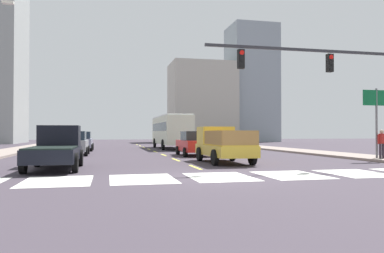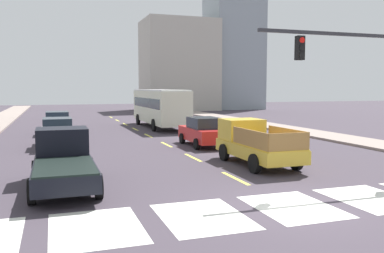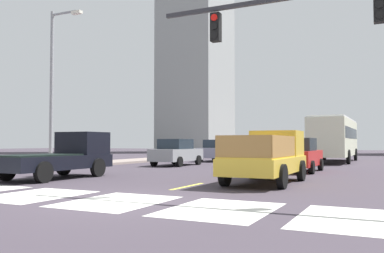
{
  "view_description": "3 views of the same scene",
  "coord_description": "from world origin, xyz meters",
  "px_view_note": "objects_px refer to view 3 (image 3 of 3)",
  "views": [
    {
      "loc": [
        -4.03,
        -13.26,
        1.61
      ],
      "look_at": [
        2.68,
        16.57,
        2.12
      ],
      "focal_mm": 35.45,
      "sensor_mm": 36.0,
      "label": 1
    },
    {
      "loc": [
        -6.57,
        -10.13,
        3.45
      ],
      "look_at": [
        -0.17,
        8.65,
        1.59
      ],
      "focal_mm": 38.42,
      "sensor_mm": 36.0,
      "label": 2
    },
    {
      "loc": [
        6.25,
        -8.55,
        1.48
      ],
      "look_at": [
        -1.62,
        7.69,
        2.2
      ],
      "focal_mm": 38.45,
      "sensor_mm": 36.0,
      "label": 3
    }
  ],
  "objects_px": {
    "pickup_stakebed": "(269,157)",
    "sedan_mid": "(218,150)",
    "city_bus": "(334,137)",
    "sedan_near_right": "(298,155)",
    "pickup_dark": "(64,156)",
    "sedan_near_left": "(177,152)",
    "streetlight_left": "(54,81)"
  },
  "relations": [
    {
      "from": "pickup_stakebed",
      "to": "streetlight_left",
      "type": "distance_m",
      "value": 13.86
    },
    {
      "from": "pickup_dark",
      "to": "sedan_near_left",
      "type": "relative_size",
      "value": 1.18
    },
    {
      "from": "city_bus",
      "to": "sedan_near_right",
      "type": "xyz_separation_m",
      "value": [
        -0.38,
        -12.02,
        -1.09
      ]
    },
    {
      "from": "city_bus",
      "to": "sedan_mid",
      "type": "relative_size",
      "value": 2.45
    },
    {
      "from": "pickup_stakebed",
      "to": "sedan_mid",
      "type": "height_order",
      "value": "pickup_stakebed"
    },
    {
      "from": "city_bus",
      "to": "streetlight_left",
      "type": "relative_size",
      "value": 1.2
    },
    {
      "from": "city_bus",
      "to": "sedan_near_right",
      "type": "distance_m",
      "value": 12.08
    },
    {
      "from": "pickup_stakebed",
      "to": "pickup_dark",
      "type": "relative_size",
      "value": 1.0
    },
    {
      "from": "sedan_near_right",
      "to": "streetlight_left",
      "type": "bearing_deg",
      "value": -164.8
    },
    {
      "from": "pickup_stakebed",
      "to": "sedan_near_right",
      "type": "bearing_deg",
      "value": 90.06
    },
    {
      "from": "sedan_mid",
      "to": "streetlight_left",
      "type": "xyz_separation_m",
      "value": [
        -4.7,
        -13.05,
        4.11
      ]
    },
    {
      "from": "sedan_mid",
      "to": "city_bus",
      "type": "bearing_deg",
      "value": 18.82
    },
    {
      "from": "pickup_dark",
      "to": "city_bus",
      "type": "xyz_separation_m",
      "value": [
        8.59,
        20.0,
        1.03
      ]
    },
    {
      "from": "pickup_dark",
      "to": "sedan_mid",
      "type": "xyz_separation_m",
      "value": [
        0.01,
        17.19,
        -0.06
      ]
    },
    {
      "from": "city_bus",
      "to": "streetlight_left",
      "type": "xyz_separation_m",
      "value": [
        -13.28,
        -15.86,
        3.02
      ]
    },
    {
      "from": "city_bus",
      "to": "sedan_near_left",
      "type": "height_order",
      "value": "city_bus"
    },
    {
      "from": "sedan_mid",
      "to": "streetlight_left",
      "type": "distance_m",
      "value": 14.47
    },
    {
      "from": "pickup_dark",
      "to": "pickup_stakebed",
      "type": "bearing_deg",
      "value": 10.49
    },
    {
      "from": "pickup_stakebed",
      "to": "sedan_near_left",
      "type": "bearing_deg",
      "value": 133.47
    },
    {
      "from": "sedan_mid",
      "to": "streetlight_left",
      "type": "height_order",
      "value": "streetlight_left"
    },
    {
      "from": "sedan_near_right",
      "to": "sedan_near_left",
      "type": "relative_size",
      "value": 1.0
    },
    {
      "from": "city_bus",
      "to": "sedan_near_right",
      "type": "height_order",
      "value": "city_bus"
    },
    {
      "from": "pickup_dark",
      "to": "sedan_near_left",
      "type": "distance_m",
      "value": 10.31
    },
    {
      "from": "pickup_stakebed",
      "to": "sedan_mid",
      "type": "bearing_deg",
      "value": 117.19
    },
    {
      "from": "pickup_dark",
      "to": "sedan_mid",
      "type": "relative_size",
      "value": 1.18
    },
    {
      "from": "city_bus",
      "to": "sedan_mid",
      "type": "bearing_deg",
      "value": -161.87
    },
    {
      "from": "pickup_stakebed",
      "to": "sedan_mid",
      "type": "relative_size",
      "value": 1.18
    },
    {
      "from": "sedan_near_left",
      "to": "sedan_mid",
      "type": "height_order",
      "value": "same"
    },
    {
      "from": "pickup_dark",
      "to": "sedan_mid",
      "type": "bearing_deg",
      "value": 88.1
    },
    {
      "from": "pickup_dark",
      "to": "streetlight_left",
      "type": "relative_size",
      "value": 0.58
    },
    {
      "from": "pickup_stakebed",
      "to": "sedan_near_right",
      "type": "height_order",
      "value": "pickup_stakebed"
    },
    {
      "from": "pickup_dark",
      "to": "sedan_near_left",
      "type": "height_order",
      "value": "pickup_dark"
    }
  ]
}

